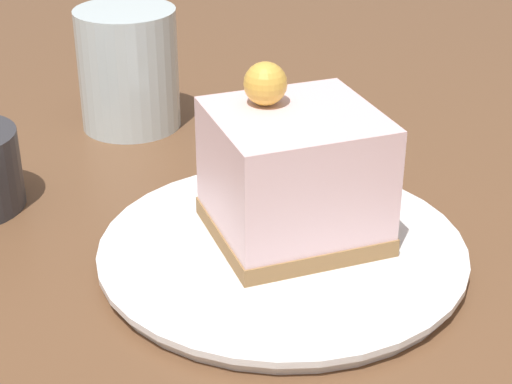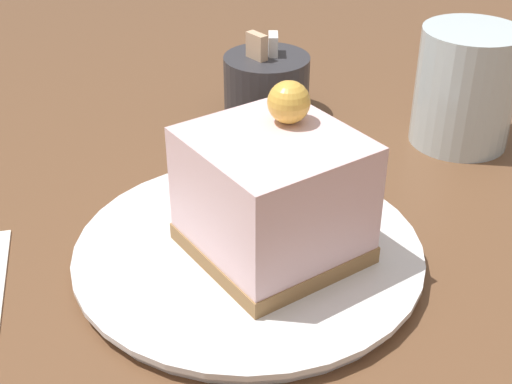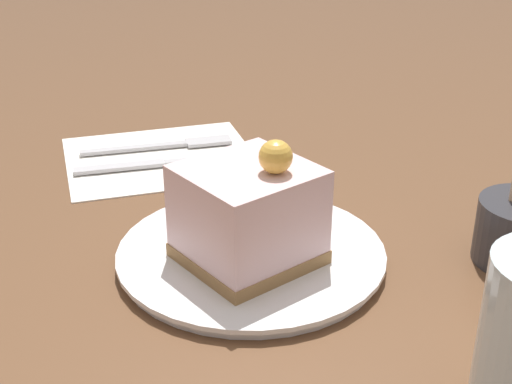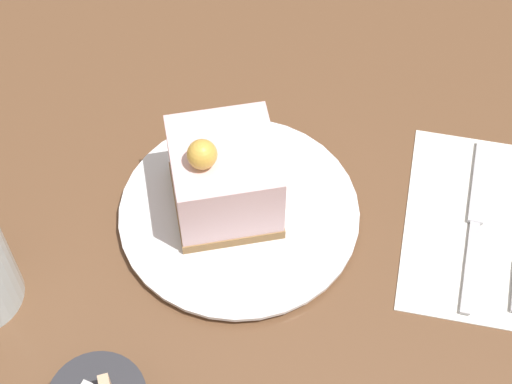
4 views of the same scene
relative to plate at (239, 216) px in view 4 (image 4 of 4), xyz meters
name	(u,v)px [view 4 (image 4 of 4)]	position (x,y,z in m)	size (l,w,h in m)	color
ground_plane	(226,217)	(0.01, 0.00, -0.01)	(4.00, 4.00, 0.00)	brown
plate	(239,216)	(0.00, 0.00, 0.00)	(0.22, 0.22, 0.01)	white
cake_slice	(221,177)	(0.02, -0.01, 0.05)	(0.11, 0.11, 0.10)	#9E7547
napkin	(501,229)	(-0.24, 0.01, -0.01)	(0.21, 0.23, 0.00)	white
knife	(477,207)	(-0.22, -0.02, 0.00)	(0.05, 0.19, 0.00)	silver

